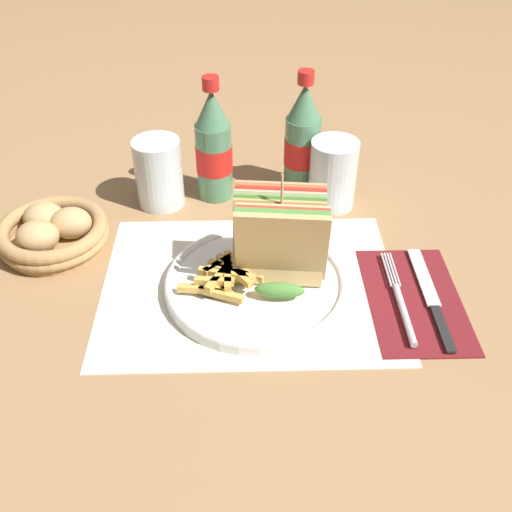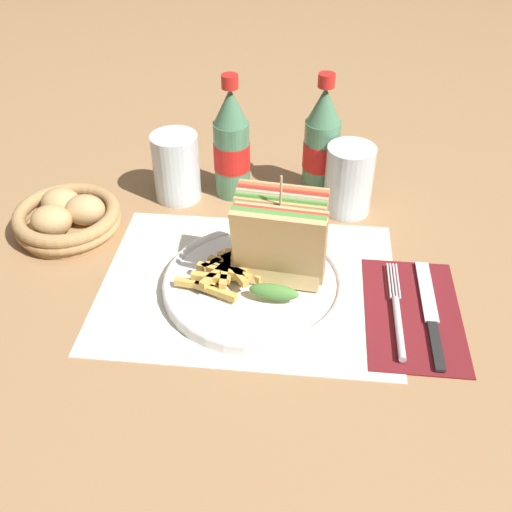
{
  "view_description": "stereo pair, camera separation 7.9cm",
  "coord_description": "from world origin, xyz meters",
  "px_view_note": "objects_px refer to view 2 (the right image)",
  "views": [
    {
      "loc": [
        -0.01,
        -0.6,
        0.53
      ],
      "look_at": [
        0.01,
        0.02,
        0.04
      ],
      "focal_mm": 42.0,
      "sensor_mm": 36.0,
      "label": 1
    },
    {
      "loc": [
        0.07,
        -0.59,
        0.53
      ],
      "look_at": [
        0.01,
        0.02,
        0.04
      ],
      "focal_mm": 42.0,
      "sensor_mm": 36.0,
      "label": 2
    }
  ],
  "objects_px": {
    "coke_bottle_near": "(232,146)",
    "glass_far": "(177,171)",
    "fork": "(398,317)",
    "plate_main": "(254,283)",
    "club_sandwich": "(279,242)",
    "glass_near": "(348,184)",
    "bread_basket": "(67,217)",
    "coke_bottle_far": "(322,144)",
    "knife": "(430,313)"
  },
  "relations": [
    {
      "from": "coke_bottle_far",
      "to": "bread_basket",
      "type": "distance_m",
      "value": 0.4
    },
    {
      "from": "glass_near",
      "to": "plate_main",
      "type": "bearing_deg",
      "value": -121.49
    },
    {
      "from": "bread_basket",
      "to": "club_sandwich",
      "type": "bearing_deg",
      "value": -16.36
    },
    {
      "from": "plate_main",
      "to": "coke_bottle_far",
      "type": "bearing_deg",
      "value": 72.49
    },
    {
      "from": "knife",
      "to": "club_sandwich",
      "type": "bearing_deg",
      "value": 169.02
    },
    {
      "from": "glass_far",
      "to": "bread_basket",
      "type": "relative_size",
      "value": 0.7
    },
    {
      "from": "fork",
      "to": "glass_far",
      "type": "distance_m",
      "value": 0.42
    },
    {
      "from": "glass_far",
      "to": "bread_basket",
      "type": "bearing_deg",
      "value": -142.78
    },
    {
      "from": "coke_bottle_near",
      "to": "coke_bottle_far",
      "type": "distance_m",
      "value": 0.14
    },
    {
      "from": "plate_main",
      "to": "coke_bottle_far",
      "type": "xyz_separation_m",
      "value": [
        0.08,
        0.25,
        0.08
      ]
    },
    {
      "from": "fork",
      "to": "glass_near",
      "type": "xyz_separation_m",
      "value": [
        -0.06,
        0.25,
        0.04
      ]
    },
    {
      "from": "plate_main",
      "to": "bread_basket",
      "type": "relative_size",
      "value": 1.55
    },
    {
      "from": "knife",
      "to": "bread_basket",
      "type": "distance_m",
      "value": 0.53
    },
    {
      "from": "club_sandwich",
      "to": "bread_basket",
      "type": "xyz_separation_m",
      "value": [
        -0.32,
        0.09,
        -0.05
      ]
    },
    {
      "from": "club_sandwich",
      "to": "glass_far",
      "type": "distance_m",
      "value": 0.27
    },
    {
      "from": "knife",
      "to": "glass_near",
      "type": "height_order",
      "value": "glass_near"
    },
    {
      "from": "fork",
      "to": "club_sandwich",
      "type": "bearing_deg",
      "value": 161.03
    },
    {
      "from": "coke_bottle_near",
      "to": "glass_far",
      "type": "distance_m",
      "value": 0.1
    },
    {
      "from": "fork",
      "to": "coke_bottle_far",
      "type": "height_order",
      "value": "coke_bottle_far"
    },
    {
      "from": "fork",
      "to": "bread_basket",
      "type": "distance_m",
      "value": 0.5
    },
    {
      "from": "plate_main",
      "to": "coke_bottle_near",
      "type": "height_order",
      "value": "coke_bottle_near"
    },
    {
      "from": "fork",
      "to": "plate_main",
      "type": "bearing_deg",
      "value": 166.67
    },
    {
      "from": "knife",
      "to": "coke_bottle_near",
      "type": "relative_size",
      "value": 0.98
    },
    {
      "from": "plate_main",
      "to": "glass_far",
      "type": "distance_m",
      "value": 0.26
    },
    {
      "from": "coke_bottle_near",
      "to": "glass_far",
      "type": "relative_size",
      "value": 1.83
    },
    {
      "from": "coke_bottle_near",
      "to": "coke_bottle_far",
      "type": "height_order",
      "value": "same"
    },
    {
      "from": "bread_basket",
      "to": "coke_bottle_near",
      "type": "bearing_deg",
      "value": 29.58
    },
    {
      "from": "club_sandwich",
      "to": "knife",
      "type": "relative_size",
      "value": 0.79
    },
    {
      "from": "fork",
      "to": "knife",
      "type": "xyz_separation_m",
      "value": [
        0.04,
        0.01,
        -0.0
      ]
    },
    {
      "from": "glass_near",
      "to": "glass_far",
      "type": "height_order",
      "value": "same"
    },
    {
      "from": "plate_main",
      "to": "fork",
      "type": "xyz_separation_m",
      "value": [
        0.18,
        -0.04,
        -0.0
      ]
    },
    {
      "from": "glass_near",
      "to": "knife",
      "type": "bearing_deg",
      "value": -66.11
    },
    {
      "from": "club_sandwich",
      "to": "coke_bottle_near",
      "type": "distance_m",
      "value": 0.24
    },
    {
      "from": "plate_main",
      "to": "coke_bottle_near",
      "type": "bearing_deg",
      "value": 104.44
    },
    {
      "from": "fork",
      "to": "bread_basket",
      "type": "relative_size",
      "value": 1.12
    },
    {
      "from": "plate_main",
      "to": "glass_near",
      "type": "xyz_separation_m",
      "value": [
        0.12,
        0.2,
        0.04
      ]
    },
    {
      "from": "club_sandwich",
      "to": "fork",
      "type": "xyz_separation_m",
      "value": [
        0.15,
        -0.05,
        -0.07
      ]
    },
    {
      "from": "plate_main",
      "to": "club_sandwich",
      "type": "height_order",
      "value": "club_sandwich"
    },
    {
      "from": "club_sandwich",
      "to": "knife",
      "type": "height_order",
      "value": "club_sandwich"
    },
    {
      "from": "coke_bottle_far",
      "to": "glass_near",
      "type": "relative_size",
      "value": 1.83
    },
    {
      "from": "glass_near",
      "to": "bread_basket",
      "type": "distance_m",
      "value": 0.43
    },
    {
      "from": "fork",
      "to": "knife",
      "type": "relative_size",
      "value": 0.9
    },
    {
      "from": "coke_bottle_near",
      "to": "glass_near",
      "type": "relative_size",
      "value": 1.83
    },
    {
      "from": "club_sandwich",
      "to": "coke_bottle_near",
      "type": "relative_size",
      "value": 0.77
    },
    {
      "from": "plate_main",
      "to": "coke_bottle_near",
      "type": "relative_size",
      "value": 1.22
    },
    {
      "from": "coke_bottle_near",
      "to": "glass_near",
      "type": "distance_m",
      "value": 0.19
    },
    {
      "from": "coke_bottle_near",
      "to": "glass_far",
      "type": "height_order",
      "value": "coke_bottle_near"
    },
    {
      "from": "club_sandwich",
      "to": "fork",
      "type": "height_order",
      "value": "club_sandwich"
    },
    {
      "from": "glass_far",
      "to": "club_sandwich",
      "type": "bearing_deg",
      "value": -49.04
    },
    {
      "from": "fork",
      "to": "coke_bottle_far",
      "type": "xyz_separation_m",
      "value": [
        -0.1,
        0.3,
        0.08
      ]
    }
  ]
}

